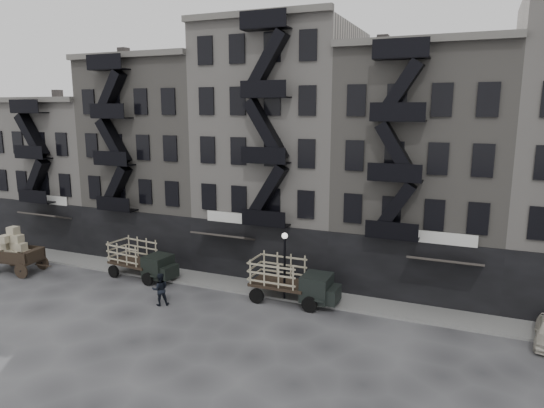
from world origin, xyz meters
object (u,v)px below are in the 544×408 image
at_px(wagon, 13,247).
at_px(stake_truck_west, 142,258).
at_px(stake_truck_east, 292,278).
at_px(pedestrian_mid, 160,289).

distance_m(wagon, stake_truck_west, 9.50).
bearing_deg(wagon, stake_truck_east, 1.67).
xyz_separation_m(wagon, stake_truck_west, (9.14, 2.57, -0.42)).
relative_size(wagon, stake_truck_east, 0.75).
bearing_deg(pedestrian_mid, wagon, -40.94).
xyz_separation_m(wagon, pedestrian_mid, (13.16, -0.90, -0.87)).
distance_m(stake_truck_east, pedestrian_mid, 7.87).
relative_size(wagon, pedestrian_mid, 2.04).
height_order(wagon, stake_truck_east, wagon).
bearing_deg(wagon, stake_truck_west, 10.10).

